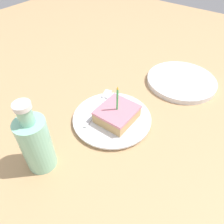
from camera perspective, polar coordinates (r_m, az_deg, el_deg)
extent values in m
cube|color=tan|center=(0.71, -1.30, -3.88)|extent=(2.40, 2.40, 0.04)
cylinder|color=silver|center=(0.70, 0.00, -1.72)|extent=(0.24, 0.24, 0.02)
cylinder|color=silver|center=(0.69, 0.00, -1.53)|extent=(0.25, 0.25, 0.01)
cube|color=tan|center=(0.67, 1.31, -0.77)|extent=(0.10, 0.11, 0.03)
cube|color=#D17A8C|center=(0.66, 1.34, 0.52)|extent=(0.11, 0.12, 0.01)
cylinder|color=#4CBF66|center=(0.63, 1.40, 3.28)|extent=(0.01, 0.01, 0.08)
cone|color=yellow|center=(0.60, 1.47, 6.34)|extent=(0.01, 0.01, 0.01)
cube|color=silver|center=(0.71, -4.37, 0.19)|extent=(0.05, 0.14, 0.00)
cube|color=silver|center=(0.77, -1.45, 4.73)|extent=(0.04, 0.05, 0.00)
cylinder|color=#8CD1B2|center=(0.57, -19.10, -8.07)|extent=(0.07, 0.07, 0.16)
cylinder|color=#8CD1B2|center=(0.50, -21.67, -0.90)|extent=(0.03, 0.03, 0.04)
cylinder|color=white|center=(0.48, -22.52, 1.47)|extent=(0.04, 0.04, 0.01)
cylinder|color=silver|center=(0.89, 17.64, 7.72)|extent=(0.26, 0.26, 0.02)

